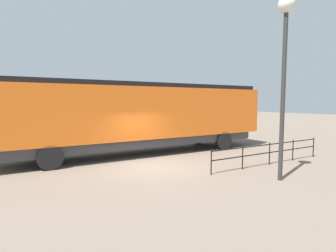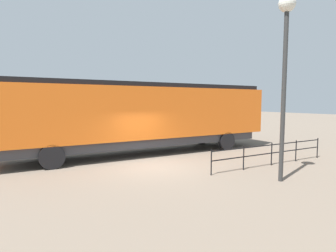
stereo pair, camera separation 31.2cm
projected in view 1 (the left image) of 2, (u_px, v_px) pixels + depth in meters
The scene contains 4 objects.
ground_plane at pixel (153, 167), 12.21m from camera, with size 120.00×120.00×0.00m, color #756656.
locomotive at pixel (151, 114), 15.45m from camera, with size 2.92×15.56×3.98m.
lamp_post at pixel (285, 45), 9.73m from camera, with size 0.60×0.60×6.71m.
platform_fence at pixel (270, 150), 12.63m from camera, with size 0.05×7.10×1.05m.
Camera 1 is at (10.66, -5.55, 2.95)m, focal length 28.77 mm.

